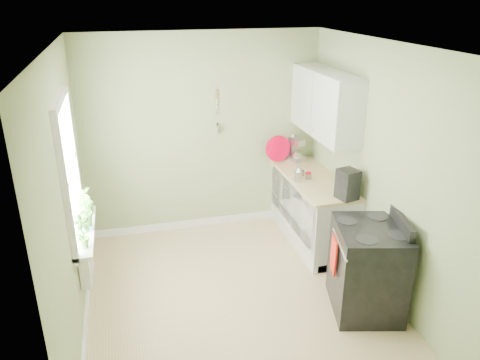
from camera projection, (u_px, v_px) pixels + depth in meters
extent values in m
cube|color=tan|center=(236.00, 298.00, 5.18)|extent=(3.20, 3.60, 0.02)
cube|color=white|center=(235.00, 44.00, 4.15)|extent=(3.20, 3.60, 0.02)
cube|color=#96A470|center=(203.00, 135.00, 6.29)|extent=(3.20, 0.02, 2.70)
cube|color=#96A470|center=(66.00, 202.00, 4.29)|extent=(0.02, 3.60, 2.70)
cube|color=#96A470|center=(380.00, 170.00, 5.05)|extent=(0.02, 3.60, 2.70)
cube|color=white|center=(312.00, 211.00, 6.21)|extent=(0.60, 1.60, 0.87)
cube|color=#D4BD81|center=(313.00, 179.00, 6.04)|extent=(0.64, 1.60, 0.04)
cube|color=white|center=(325.00, 103.00, 5.80)|extent=(0.35, 1.40, 0.80)
cube|color=white|center=(68.00, 170.00, 4.48)|extent=(0.02, 1.00, 1.30)
cube|color=white|center=(59.00, 100.00, 4.23)|extent=(0.06, 1.14, 0.07)
cube|color=white|center=(79.00, 233.00, 4.75)|extent=(0.06, 1.14, 0.07)
cube|color=white|center=(70.00, 170.00, 4.49)|extent=(0.04, 1.00, 0.04)
cube|color=white|center=(85.00, 231.00, 4.76)|extent=(0.18, 1.14, 0.04)
cube|color=white|center=(86.00, 262.00, 4.83)|extent=(0.12, 0.50, 0.35)
cylinder|color=#D4BD81|center=(217.00, 95.00, 6.11)|extent=(0.02, 0.02, 0.10)
cylinder|color=silver|center=(217.00, 104.00, 6.15)|extent=(0.01, 0.01, 0.16)
cylinder|color=silver|center=(218.00, 129.00, 6.28)|extent=(0.01, 0.14, 0.14)
cube|color=black|center=(367.00, 270.00, 4.84)|extent=(0.84, 0.92, 0.92)
cube|color=black|center=(372.00, 229.00, 4.66)|extent=(0.84, 0.92, 0.03)
cube|color=black|center=(400.00, 220.00, 4.71)|extent=(0.26, 0.77, 0.14)
cylinder|color=#B2B2B7|center=(340.00, 244.00, 4.63)|extent=(0.18, 0.62, 0.02)
cube|color=#AE2013|center=(334.00, 255.00, 4.79)|extent=(0.08, 0.22, 0.39)
cube|color=#B2B2B7|center=(296.00, 157.00, 6.65)|extent=(0.24, 0.30, 0.07)
cube|color=#B2B2B7|center=(293.00, 147.00, 6.70)|extent=(0.12, 0.10, 0.20)
cube|color=#B2B2B7|center=(296.00, 141.00, 6.57)|extent=(0.19, 0.29, 0.09)
sphere|color=#B2B2B7|center=(294.00, 137.00, 6.65)|extent=(0.11, 0.11, 0.11)
cylinder|color=silver|center=(297.00, 155.00, 6.58)|extent=(0.15, 0.15, 0.12)
cylinder|color=silver|center=(299.00, 176.00, 5.88)|extent=(0.10, 0.10, 0.14)
cone|color=silver|center=(299.00, 170.00, 5.84)|extent=(0.10, 0.10, 0.04)
cylinder|color=silver|center=(293.00, 175.00, 5.85)|extent=(0.10, 0.04, 0.08)
cube|color=black|center=(348.00, 184.00, 5.37)|extent=(0.25, 0.26, 0.35)
cylinder|color=black|center=(344.00, 193.00, 5.40)|extent=(0.11, 0.11, 0.12)
cylinder|color=red|center=(278.00, 149.00, 6.55)|extent=(0.37, 0.10, 0.37)
cylinder|color=#A79888|center=(308.00, 176.00, 5.98)|extent=(0.08, 0.08, 0.08)
cylinder|color=red|center=(308.00, 173.00, 5.96)|extent=(0.08, 0.08, 0.01)
imported|color=#3F7C26|center=(82.00, 232.00, 4.35)|extent=(0.21, 0.19, 0.34)
imported|color=#3F7C26|center=(84.00, 210.00, 4.78)|extent=(0.22, 0.23, 0.33)
imported|color=#3F7C26|center=(86.00, 200.00, 5.05)|extent=(0.18, 0.18, 0.30)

